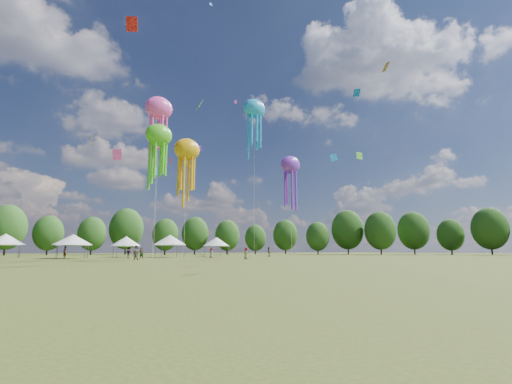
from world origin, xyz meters
TOP-DOWN VIEW (x-y plane):
  - ground at (0.00, 0.00)m, footprint 300.00×300.00m
  - spectator_near at (-6.23, 36.32)m, footprint 1.09×1.01m
  - spectators_far at (2.23, 45.12)m, footprint 34.51×17.30m
  - festival_tents at (-4.89, 54.12)m, footprint 39.95×12.82m
  - show_kites at (2.51, 44.10)m, footprint 49.41×25.70m
  - small_kites at (-1.13, 42.36)m, footprint 75.48×62.63m
  - treeline at (-3.87, 62.51)m, footprint 201.57×95.24m

SIDE VIEW (x-z plane):
  - ground at x=0.00m, z-range 0.00..0.00m
  - spectators_far at x=2.23m, z-range -0.09..1.74m
  - spectator_near at x=-6.23m, z-range 0.00..1.80m
  - festival_tents at x=-4.89m, z-range 0.92..4.81m
  - treeline at x=-3.87m, z-range -0.17..13.26m
  - show_kites at x=2.51m, z-range 5.23..37.27m
  - small_kites at x=-1.13m, z-range 8.83..48.91m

